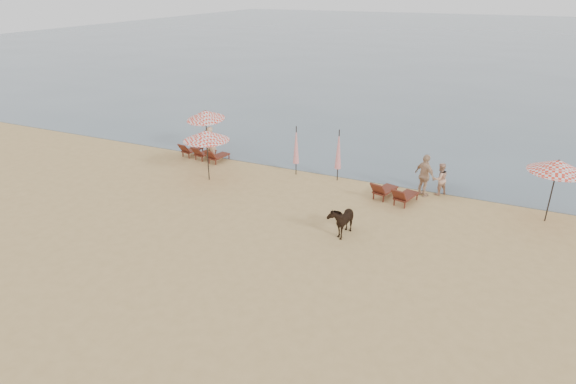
% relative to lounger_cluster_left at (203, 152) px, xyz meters
% --- Properties ---
extents(ground, '(120.00, 120.00, 0.00)m').
position_rel_lounger_cluster_left_xyz_m(ground, '(7.12, -9.46, -0.38)').
color(ground, tan).
rests_on(ground, ground).
extents(sea, '(160.00, 140.00, 0.06)m').
position_rel_lounger_cluster_left_xyz_m(sea, '(7.12, 70.54, -0.38)').
color(sea, '#51606B').
rests_on(sea, ground).
extents(lounger_cluster_left, '(2.70, 1.85, 0.55)m').
position_rel_lounger_cluster_left_xyz_m(lounger_cluster_left, '(0.00, 0.00, 0.00)').
color(lounger_cluster_left, '#612917').
rests_on(lounger_cluster_left, ground).
extents(lounger_cluster_right, '(2.01, 1.96, 0.59)m').
position_rel_lounger_cluster_left_xyz_m(lounger_cluster_right, '(10.72, -1.15, 0.03)').
color(lounger_cluster_right, '#612917').
rests_on(lounger_cluster_right, ground).
extents(umbrella_open_left_a, '(2.20, 2.20, 2.50)m').
position_rel_lounger_cluster_left_xyz_m(umbrella_open_left_a, '(1.93, -2.39, 1.87)').
color(umbrella_open_left_a, black).
rests_on(umbrella_open_left_a, ground).
extents(umbrella_open_left_b, '(2.08, 2.12, 2.65)m').
position_rel_lounger_cluster_left_xyz_m(umbrella_open_left_b, '(-0.15, 0.70, 1.91)').
color(umbrella_open_left_b, black).
rests_on(umbrella_open_left_b, ground).
extents(umbrella_open_right, '(2.17, 2.17, 2.64)m').
position_rel_lounger_cluster_left_xyz_m(umbrella_open_right, '(16.80, -0.50, 2.00)').
color(umbrella_open_right, black).
rests_on(umbrella_open_right, ground).
extents(umbrella_closed_left, '(0.31, 0.31, 2.56)m').
position_rel_lounger_cluster_left_xyz_m(umbrella_closed_left, '(7.68, 0.14, 1.19)').
color(umbrella_closed_left, black).
rests_on(umbrella_closed_left, ground).
extents(umbrella_closed_right, '(0.30, 0.30, 2.50)m').
position_rel_lounger_cluster_left_xyz_m(umbrella_closed_right, '(5.53, 0.02, 1.16)').
color(umbrella_closed_right, black).
rests_on(umbrella_closed_right, ground).
extents(cow, '(0.78, 1.51, 1.23)m').
position_rel_lounger_cluster_left_xyz_m(cow, '(9.60, -4.94, 0.23)').
color(cow, black).
rests_on(cow, ground).
extents(beachgoer_left, '(0.68, 0.45, 1.84)m').
position_rel_lounger_cluster_left_xyz_m(beachgoer_left, '(0.41, 0.21, 0.54)').
color(beachgoer_left, '#E0B68C').
rests_on(beachgoer_left, ground).
extents(beachgoer_right_a, '(0.92, 0.91, 1.50)m').
position_rel_lounger_cluster_left_xyz_m(beachgoer_right_a, '(12.43, 0.46, 0.37)').
color(beachgoer_right_a, '#D9A487').
rests_on(beachgoer_right_a, ground).
extents(beachgoer_right_b, '(1.21, 1.07, 1.96)m').
position_rel_lounger_cluster_left_xyz_m(beachgoer_right_b, '(11.81, -0.01, 0.60)').
color(beachgoer_right_b, tan).
rests_on(beachgoer_right_b, ground).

